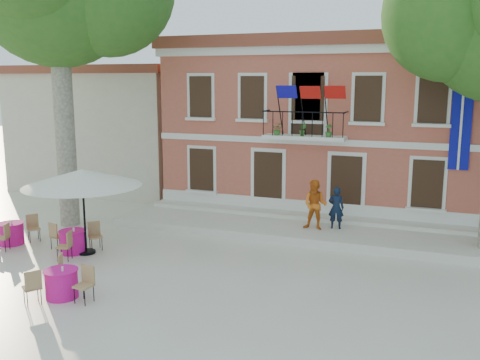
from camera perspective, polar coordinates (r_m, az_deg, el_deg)
name	(u,v)px	position (r m, az deg, el deg)	size (l,w,h in m)	color
ground	(198,262)	(17.20, -4.51, -8.73)	(90.00, 90.00, 0.00)	beige
main_building	(328,122)	(25.21, 9.35, 6.13)	(13.50, 9.59, 7.50)	#C65847
neighbor_west	(127,125)	(30.59, -11.98, 5.75)	(9.40, 9.40, 6.40)	beige
terrace	(295,228)	(20.46, 5.90, -5.15)	(14.00, 3.40, 0.30)	silver
patio_umbrella	(82,178)	(18.11, -16.47, 0.22)	(3.83, 3.83, 2.84)	black
pedestrian_navy	(336,208)	(19.91, 10.21, -2.94)	(0.57, 0.37, 1.56)	black
pedestrian_orange	(315,205)	(19.64, 8.04, -2.65)	(0.89, 0.70, 1.84)	orange
cafe_table_0	(11,232)	(20.47, -23.22, -5.15)	(1.75, 1.85, 0.95)	#E51589
cafe_table_1	(62,282)	(15.13, -18.50, -10.29)	(1.69, 1.87, 0.95)	#E51589
cafe_table_3	(73,240)	(18.76, -17.40, -6.17)	(1.79, 1.83, 0.95)	#E51589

